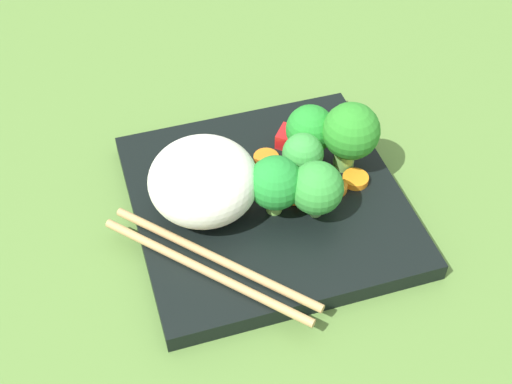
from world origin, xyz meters
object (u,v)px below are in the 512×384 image
square_plate (267,203)px  chopstick_pair (210,264)px  rice_mound (203,181)px  carrot_slice_3 (266,158)px  broccoli_floret_1 (278,183)px

square_plate → chopstick_pair: bearing=-141.4°
rice_mound → carrot_slice_3: rice_mound is taller
square_plate → carrot_slice_3: (1.53, 4.48, 1.14)cm
broccoli_floret_1 → rice_mound: bearing=158.5°
rice_mound → broccoli_floret_1: bearing=-21.5°
rice_mound → chopstick_pair: rice_mound is taller
square_plate → broccoli_floret_1: size_ratio=3.99×
chopstick_pair → square_plate: bearing=89.0°
carrot_slice_3 → chopstick_pair: 13.49cm
rice_mound → chopstick_pair: bearing=-103.7°
broccoli_floret_1 → carrot_slice_3: bearing=78.5°
square_plate → broccoli_floret_1: 4.74cm
broccoli_floret_1 → chopstick_pair: broccoli_floret_1 is taller
rice_mound → carrot_slice_3: size_ratio=3.94×
rice_mound → square_plate: bearing=-5.3°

